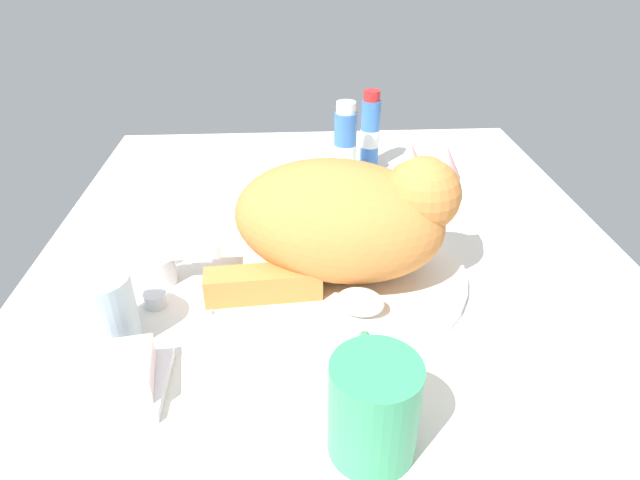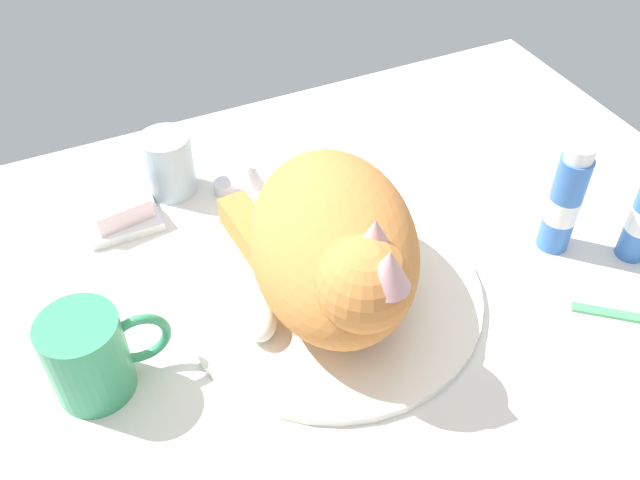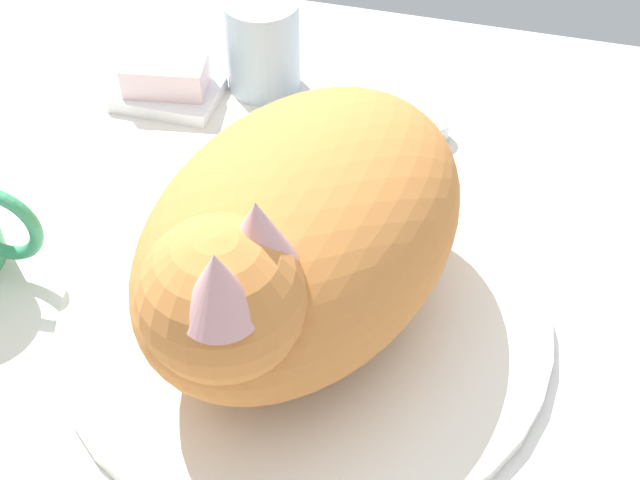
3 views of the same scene
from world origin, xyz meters
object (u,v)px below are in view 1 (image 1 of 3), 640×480
mouthwash_bottle (370,132)px  toothbrush (423,175)px  faucet (170,265)px  rinse_cup (106,310)px  cat (347,218)px  toothpaste_bottle (345,147)px  soap_bar (131,370)px  coffee_mug (373,406)px

mouthwash_bottle → toothbrush: (-5.37, -9.20, -6.23)cm
faucet → rinse_cup: bearing=157.1°
faucet → cat: 23.42cm
cat → toothpaste_bottle: (28.42, -2.62, -1.97)cm
toothpaste_bottle → toothbrush: toothpaste_bottle is taller
soap_bar → toothbrush: size_ratio=0.57×
soap_bar → mouthwash_bottle: size_ratio=0.49×
cat → toothpaste_bottle: cat is taller
toothbrush → soap_bar: bearing=140.6°
toothbrush → faucet: bearing=127.2°
rinse_cup → soap_bar: size_ratio=1.20×
coffee_mug → rinse_cup: size_ratio=1.45×
coffee_mug → toothpaste_bottle: 54.55cm
rinse_cup → toothpaste_bottle: toothpaste_bottle is taller
coffee_mug → rinse_cup: coffee_mug is taller
soap_bar → toothpaste_bottle: toothpaste_bottle is taller
coffee_mug → toothbrush: coffee_mug is taller
faucet → soap_bar: (-18.62, 0.40, 0.12)cm
soap_bar → mouthwash_bottle: (54.11, -30.88, 4.16)cm
coffee_mug → mouthwash_bottle: size_ratio=0.85×
rinse_cup → soap_bar: 8.88cm
faucet → rinse_cup: (-11.00, 4.66, 1.76)cm
rinse_cup → toothbrush: 60.58cm
soap_bar → toothbrush: bearing=-39.4°
toothpaste_bottle → toothbrush: bearing=-81.8°
rinse_cup → toothbrush: (41.12, -44.33, -3.71)cm
toothbrush → rinse_cup: bearing=132.9°
mouthwash_bottle → coffee_mug: bearing=172.5°
mouthwash_bottle → rinse_cup: bearing=142.9°
coffee_mug → mouthwash_bottle: bearing=-7.5°
coffee_mug → soap_bar: size_ratio=1.74×
toothpaste_bottle → toothbrush: 16.00cm
cat → mouthwash_bottle: cat is taller
cat → soap_bar: 29.96cm
faucet → mouthwash_bottle: bearing=-40.6°
toothbrush → mouthwash_bottle: bearing=59.7°
soap_bar → toothbrush: 63.13cm
cat → toothpaste_bottle: 28.61cm
faucet → coffee_mug: (-26.41, -22.33, 2.39)cm
rinse_cup → toothpaste_bottle: 49.18cm
soap_bar → toothpaste_bottle: 53.36cm
faucet → coffee_mug: 34.66cm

